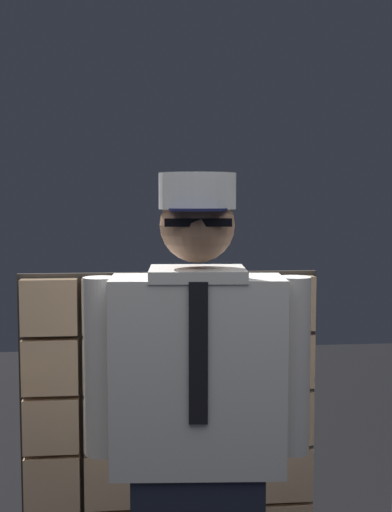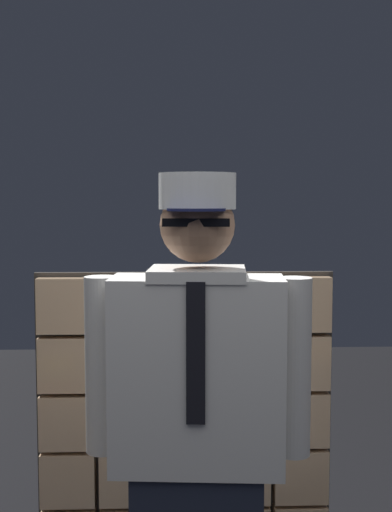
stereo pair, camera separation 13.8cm
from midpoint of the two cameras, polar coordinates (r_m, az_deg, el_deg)
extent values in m
cube|color=#E0B78C|center=(3.38, -9.37, -17.84)|extent=(0.25, 0.08, 0.25)
cube|color=#E0B78C|center=(3.36, -4.54, -17.94)|extent=(0.25, 0.08, 0.25)
cube|color=#E0B78C|center=(3.36, 0.33, -17.93)|extent=(0.25, 0.08, 0.25)
cube|color=#E0B78C|center=(3.38, 5.16, -17.79)|extent=(0.25, 0.08, 0.25)
cube|color=#E0B78C|center=(3.42, 9.88, -17.55)|extent=(0.25, 0.08, 0.25)
cube|color=#E0B78C|center=(3.29, -9.44, -13.47)|extent=(0.25, 0.08, 0.25)
cube|color=#E0B78C|center=(3.26, -4.57, -13.55)|extent=(0.25, 0.08, 0.25)
cube|color=#E0B78C|center=(3.26, 0.33, -13.53)|extent=(0.25, 0.08, 0.25)
cube|color=#E0B78C|center=(3.28, 5.19, -13.43)|extent=(0.25, 0.08, 0.25)
cube|color=#E0B78C|center=(3.33, 9.95, -13.23)|extent=(0.25, 0.08, 0.25)
cube|color=#E0B78C|center=(3.21, -9.51, -8.87)|extent=(0.25, 0.08, 0.25)
cube|color=#E0B78C|center=(3.19, -4.61, -8.92)|extent=(0.25, 0.08, 0.25)
cube|color=#E0B78C|center=(3.19, 0.33, -8.90)|extent=(0.25, 0.08, 0.25)
cube|color=#E0B78C|center=(3.21, 5.23, -8.83)|extent=(0.25, 0.08, 0.25)
cube|color=#E0B78C|center=(3.25, 10.03, -8.69)|extent=(0.25, 0.08, 0.25)
cube|color=#E0B78C|center=(3.16, -9.57, -4.08)|extent=(0.25, 0.08, 0.25)
cube|color=#E0B78C|center=(3.13, -4.64, -4.10)|extent=(0.25, 0.08, 0.25)
cube|color=#E0B78C|center=(3.13, 0.33, -4.08)|extent=(0.25, 0.08, 0.25)
cube|color=#E0B78C|center=(3.16, 5.27, -4.04)|extent=(0.25, 0.08, 0.25)
cube|color=#E0B78C|center=(3.20, 10.10, -3.96)|extent=(0.25, 0.08, 0.25)
cube|color=#38332D|center=(3.31, 0.29, -13.25)|extent=(1.38, 0.02, 1.38)
cube|color=silver|center=(2.16, 1.97, -9.72)|extent=(0.55, 0.27, 0.60)
cube|color=black|center=(2.02, 1.94, -8.11)|extent=(0.06, 0.01, 0.42)
cube|color=silver|center=(2.11, 1.99, -1.49)|extent=(0.31, 0.26, 0.04)
sphere|color=#A87A5B|center=(2.10, 2.00, 2.58)|extent=(0.23, 0.23, 0.23)
ellipsoid|color=black|center=(2.05, 1.99, 1.39)|extent=(0.16, 0.09, 0.10)
cube|color=black|center=(1.99, 1.98, 2.79)|extent=(0.20, 0.03, 0.02)
cylinder|color=#191E47|center=(2.01, 1.99, 3.86)|extent=(0.19, 0.19, 0.01)
cylinder|color=white|center=(2.09, 2.01, 5.40)|extent=(0.24, 0.24, 0.11)
cylinder|color=silver|center=(2.18, 9.94, -9.05)|extent=(0.11, 0.11, 0.56)
cylinder|color=silver|center=(2.18, -5.99, -8.97)|extent=(0.11, 0.11, 0.56)
camera|label=1|loc=(0.07, -88.12, 0.16)|focal=48.23mm
camera|label=2|loc=(0.07, 91.88, -0.16)|focal=48.23mm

